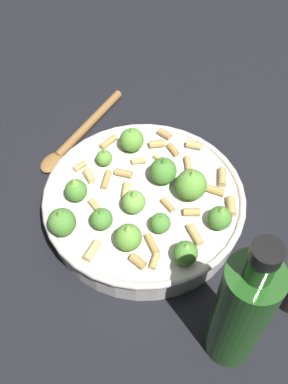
% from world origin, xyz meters
% --- Properties ---
extents(ground_plane, '(2.40, 2.40, 0.00)m').
position_xyz_m(ground_plane, '(0.00, 0.00, 0.00)').
color(ground_plane, black).
extents(cooking_pan, '(0.32, 0.32, 0.11)m').
position_xyz_m(cooking_pan, '(0.00, -0.00, 0.03)').
color(cooking_pan, beige).
rests_on(cooking_pan, ground).
extents(olive_oil_bottle, '(0.07, 0.07, 0.25)m').
position_xyz_m(olive_oil_bottle, '(0.22, 0.09, 0.11)').
color(olive_oil_bottle, '#1E4C19').
rests_on(olive_oil_bottle, ground).
extents(wooden_spoon, '(0.20, 0.17, 0.02)m').
position_xyz_m(wooden_spoon, '(-0.19, -0.10, 0.01)').
color(wooden_spoon, olive).
rests_on(wooden_spoon, ground).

